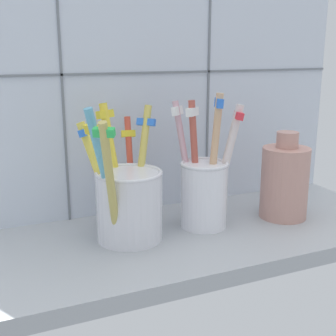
{
  "coord_description": "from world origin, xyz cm",
  "views": [
    {
      "loc": [
        -22.12,
        -48.74,
        25.0
      ],
      "look_at": [
        0.0,
        1.42,
        10.53
      ],
      "focal_mm": 48.78,
      "sensor_mm": 36.0,
      "label": 1
    }
  ],
  "objects": [
    {
      "name": "ceramic_vase",
      "position": [
        16.99,
        0.4,
        7.21
      ],
      "size": [
        6.5,
        6.5,
        12.08
      ],
      "color": "tan",
      "rests_on": "counter_slab"
    },
    {
      "name": "toothbrush_cup_right",
      "position": [
        5.26,
        1.49,
        7.27
      ],
      "size": [
        8.58,
        7.2,
        17.59
      ],
      "color": "white",
      "rests_on": "counter_slab"
    },
    {
      "name": "tile_wall_back",
      "position": [
        0.0,
        12.0,
        22.5
      ],
      "size": [
        64.0,
        2.2,
        45.0
      ],
      "color": "silver",
      "rests_on": "ground"
    },
    {
      "name": "toothbrush_cup_left",
      "position": [
        -5.35,
        1.55,
        7.07
      ],
      "size": [
        10.76,
        12.93,
        16.87
      ],
      "color": "silver",
      "rests_on": "counter_slab"
    },
    {
      "name": "counter_slab",
      "position": [
        0.0,
        0.0,
        1.0
      ],
      "size": [
        64.0,
        22.0,
        2.0
      ],
      "primitive_type": "cube",
      "color": "#9EA3A8",
      "rests_on": "ground"
    }
  ]
}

